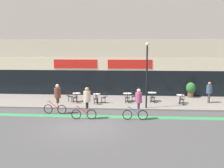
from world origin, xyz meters
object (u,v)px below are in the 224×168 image
at_px(cyclist_0, 57,96).
at_px(pedestrian_near_end, 209,90).
at_px(bistro_table_3, 152,95).
at_px(cafe_chair_1_near, 96,98).
at_px(cyclist_1, 138,102).
at_px(bistro_table_1, 97,97).
at_px(bistro_table_2, 127,96).
at_px(bistro_table_4, 180,97).
at_px(planter_pot, 191,89).
at_px(cafe_chair_0_side, 69,96).
at_px(cafe_chair_0_near, 75,97).
at_px(cafe_chair_1_side, 104,97).
at_px(bistro_table_0, 77,96).
at_px(cafe_chair_4_near, 182,99).
at_px(cyclist_2, 86,100).
at_px(cafe_chair_3_near, 153,97).
at_px(cafe_chair_2_near, 127,97).
at_px(cafe_chair_2_side, 135,96).
at_px(lamp_post, 147,70).

bearing_deg(cyclist_0, pedestrian_near_end, -155.37).
xyz_separation_m(bistro_table_3, cyclist_0, (-7.00, -4.31, 0.59)).
bearing_deg(cafe_chair_1_near, cyclist_1, -140.62).
height_order(bistro_table_1, bistro_table_2, bistro_table_1).
xyz_separation_m(bistro_table_1, cyclist_0, (-2.38, -3.35, 0.61)).
height_order(bistro_table_4, cafe_chair_1_near, cafe_chair_1_near).
distance_m(planter_pot, cyclist_0, 12.52).
bearing_deg(cafe_chair_0_side, bistro_table_3, 2.86).
height_order(bistro_table_1, cafe_chair_0_near, cafe_chair_0_near).
bearing_deg(bistro_table_4, pedestrian_near_end, 8.43).
height_order(bistro_table_4, cyclist_0, cyclist_0).
distance_m(cafe_chair_1_side, cyclist_1, 5.23).
bearing_deg(bistro_table_1, bistro_table_0, 168.12).
distance_m(bistro_table_0, bistro_table_1, 1.81).
xyz_separation_m(cafe_chair_1_side, cafe_chair_4_near, (6.25, -0.27, 0.00)).
bearing_deg(cyclist_2, cafe_chair_0_side, -67.87).
bearing_deg(cafe_chair_4_near, bistro_table_1, 88.53).
bearing_deg(cyclist_1, bistro_table_3, -103.89).
distance_m(bistro_table_3, cafe_chair_3_near, 0.63).
height_order(cafe_chair_0_near, pedestrian_near_end, pedestrian_near_end).
bearing_deg(cafe_chair_0_near, cafe_chair_1_near, -109.04).
xyz_separation_m(cafe_chair_0_near, pedestrian_near_end, (11.03, 0.97, 0.52)).
height_order(cafe_chair_0_near, cafe_chair_4_near, same).
relative_size(bistro_table_4, cafe_chair_1_side, 0.78).
bearing_deg(bistro_table_3, cafe_chair_2_near, -158.30).
bearing_deg(cafe_chair_0_near, bistro_table_2, -83.82).
distance_m(cafe_chair_0_near, cyclist_2, 4.70).
distance_m(cafe_chair_0_side, cafe_chair_2_side, 5.55).
distance_m(bistro_table_0, lamp_post, 6.50).
bearing_deg(cafe_chair_4_near, cafe_chair_2_side, 75.39).
bearing_deg(bistro_table_0, lamp_post, -18.43).
xyz_separation_m(bistro_table_4, lamp_post, (-2.89, -1.90, 2.36)).
bearing_deg(cyclist_2, cafe_chair_2_near, -121.69).
relative_size(bistro_table_2, pedestrian_near_end, 0.44).
distance_m(bistro_table_2, cafe_chair_2_side, 0.63).
bearing_deg(cafe_chair_4_near, cafe_chair_0_side, 86.82).
height_order(lamp_post, cyclist_1, lamp_post).
bearing_deg(bistro_table_3, planter_pot, 30.41).
xyz_separation_m(cafe_chair_1_near, cyclist_2, (-0.08, -3.96, 0.64)).
height_order(bistro_table_2, lamp_post, lamp_post).
bearing_deg(cyclist_1, cafe_chair_2_side, -88.59).
distance_m(cafe_chair_2_near, cafe_chair_2_side, 0.89).
xyz_separation_m(bistro_table_2, cafe_chair_0_near, (-4.28, -1.01, 0.00)).
bearing_deg(lamp_post, bistro_table_4, 33.33).
height_order(bistro_table_1, pedestrian_near_end, pedestrian_near_end).
height_order(cafe_chair_3_near, planter_pot, planter_pot).
xyz_separation_m(bistro_table_0, bistro_table_3, (6.39, 0.60, 0.02)).
relative_size(cafe_chair_1_side, lamp_post, 0.18).
distance_m(cafe_chair_0_near, cafe_chair_1_near, 1.80).
bearing_deg(cafe_chair_2_near, cafe_chair_0_near, 97.10).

